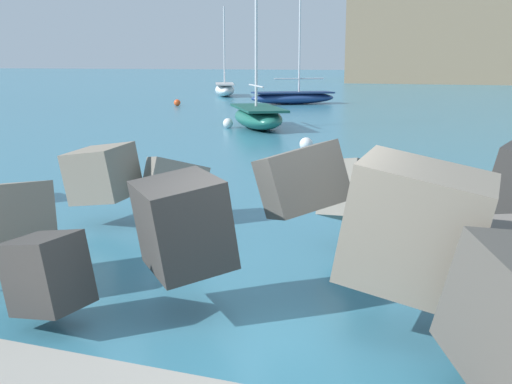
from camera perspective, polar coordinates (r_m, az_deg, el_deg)
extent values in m
plane|color=teal|center=(7.32, 1.02, -11.74)|extent=(400.00, 400.00, 0.00)
cube|color=slate|center=(11.58, -7.44, 0.94)|extent=(1.47, 1.54, 1.09)
cube|color=#605B56|center=(7.95, 21.75, -5.52)|extent=(1.16, 1.07, 1.01)
cube|color=#3D3A38|center=(7.31, -18.47, -7.01)|extent=(1.00, 0.76, 0.96)
cube|color=slate|center=(10.04, 8.94, 0.00)|extent=(1.17, 1.35, 1.22)
cube|color=#4C4944|center=(7.69, 4.12, 1.10)|extent=(1.32, 1.14, 1.05)
cube|color=gray|center=(6.75, 14.36, -3.11)|extent=(1.59, 1.19, 1.55)
cube|color=gray|center=(11.61, -13.80, 1.64)|extent=(1.19, 1.05, 1.12)
cube|color=#3D3A38|center=(7.25, -6.70, -2.88)|extent=(1.49, 1.50, 1.14)
ellipsoid|color=navy|center=(43.75, 3.35, 8.51)|extent=(6.07, 5.10, 0.83)
cube|color=navy|center=(43.73, 3.36, 9.00)|extent=(5.58, 4.70, 0.10)
cylinder|color=silver|center=(43.83, 3.98, 13.45)|extent=(0.12, 0.12, 6.73)
cylinder|color=silver|center=(43.83, 3.94, 10.23)|extent=(2.97, 2.09, 0.08)
ellipsoid|color=white|center=(53.70, -2.86, 9.25)|extent=(3.93, 6.21, 1.06)
cube|color=#ACACAC|center=(53.68, -2.86, 9.77)|extent=(3.61, 5.72, 0.10)
cylinder|color=silver|center=(54.12, -2.91, 13.17)|extent=(0.12, 0.12, 6.29)
cylinder|color=silver|center=(54.11, -2.88, 10.79)|extent=(1.55, 3.37, 0.08)
ellipsoid|color=#1E6656|center=(27.86, 0.17, 6.76)|extent=(4.30, 5.42, 0.93)
cube|color=#164C41|center=(27.82, 0.17, 7.64)|extent=(3.95, 4.99, 0.10)
cylinder|color=silver|center=(28.15, 0.01, 13.95)|extent=(0.12, 0.12, 6.07)
cylinder|color=silver|center=(28.15, 0.01, 9.60)|extent=(1.69, 2.72, 0.08)
sphere|color=silver|center=(20.95, 4.57, 4.37)|extent=(0.44, 0.44, 0.44)
sphere|color=silver|center=(27.96, -2.57, 6.26)|extent=(0.44, 0.44, 0.44)
sphere|color=#E54C1E|center=(42.12, -7.17, 8.05)|extent=(0.44, 0.44, 0.44)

